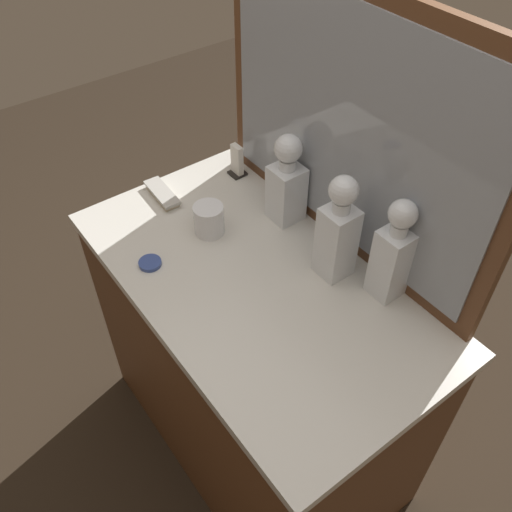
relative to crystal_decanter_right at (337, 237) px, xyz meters
name	(u,v)px	position (x,y,z in m)	size (l,w,h in m)	color
ground_plane	(256,433)	(-0.11, -0.18, -1.01)	(6.00, 6.00, 0.00)	#2D2319
dresser	(256,368)	(-0.11, -0.18, -0.57)	(1.09, 0.62, 0.88)	brown
dresser_mirror	(350,130)	(-0.11, 0.11, 0.22)	(0.96, 0.03, 0.70)	brown
crystal_decanter_right	(337,237)	(0.00, 0.00, 0.00)	(0.08, 0.08, 0.32)	white
crystal_decanter_far_right	(286,186)	(-0.26, 0.04, -0.01)	(0.09, 0.09, 0.28)	white
crystal_decanter_left	(392,258)	(0.14, 0.06, -0.01)	(0.08, 0.08, 0.30)	white
crystal_tumbler_far_left	(208,221)	(-0.33, -0.19, -0.09)	(0.09, 0.09, 0.09)	white
silver_brush_center	(162,194)	(-0.56, -0.21, -0.11)	(0.16, 0.06, 0.02)	#B7A88C
porcelain_dish	(150,263)	(-0.32, -0.39, -0.12)	(0.06, 0.06, 0.01)	#33478C
napkin_holder	(237,163)	(-0.52, 0.05, -0.08)	(0.05, 0.05, 0.11)	black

